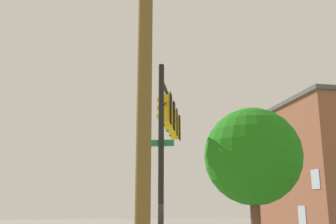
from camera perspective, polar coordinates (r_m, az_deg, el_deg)
signal_pole_assembly at (r=16.28m, az=0.03°, el=-2.49°), size 5.79×2.32×7.48m
utility_pole at (r=6.54m, az=-3.41°, el=5.19°), size 1.64×0.97×8.75m
tree_near at (r=17.68m, az=12.15°, el=-6.30°), size 4.24×4.24×6.67m
brick_building at (r=30.79m, az=21.12°, el=-7.89°), size 9.91×5.75×9.77m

